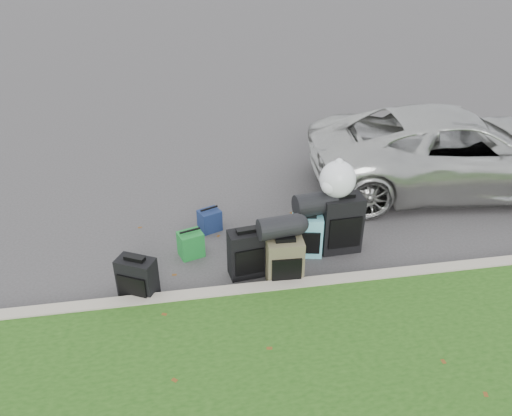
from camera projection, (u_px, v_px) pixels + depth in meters
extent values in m
plane|color=#383535|center=(265.00, 248.00, 6.99)|extent=(120.00, 120.00, 0.00)
cube|color=#9E937F|center=(280.00, 289.00, 6.09)|extent=(120.00, 0.18, 0.15)
imported|color=#B7B7B2|center=(455.00, 150.00, 8.32)|extent=(5.04, 2.73, 1.34)
cube|color=black|center=(138.00, 279.00, 5.93)|extent=(0.51, 0.43, 0.56)
cube|color=black|center=(246.00, 253.00, 6.32)|extent=(0.48, 0.32, 0.64)
cube|color=#46412C|center=(285.00, 262.00, 6.19)|extent=(0.46, 0.30, 0.62)
cube|color=#51A0B1|center=(307.00, 236.00, 6.73)|extent=(0.45, 0.32, 0.59)
cube|color=black|center=(341.00, 223.00, 6.78)|extent=(0.56, 0.35, 0.82)
cube|color=#1A762B|center=(191.00, 244.00, 6.76)|extent=(0.38, 0.33, 0.36)
cube|color=#16254E|center=(210.00, 220.00, 7.34)|extent=(0.37, 0.34, 0.32)
cylinder|color=black|center=(279.00, 227.00, 6.05)|extent=(0.54, 0.33, 0.27)
cylinder|color=black|center=(315.00, 204.00, 6.58)|extent=(0.59, 0.38, 0.31)
sphere|color=white|center=(338.00, 179.00, 6.50)|extent=(0.48, 0.48, 0.48)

